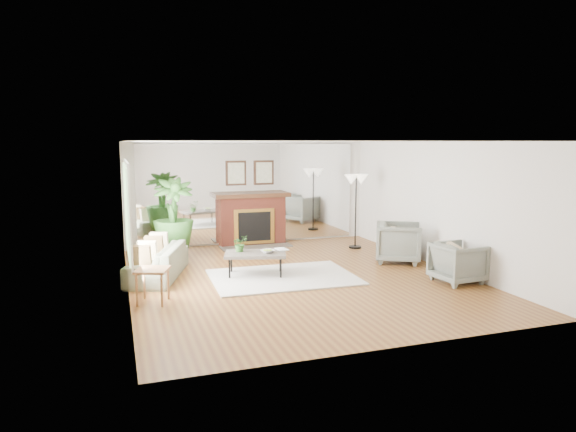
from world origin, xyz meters
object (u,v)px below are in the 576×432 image
object	(u,v)px
sofa	(158,262)
potted_ficus	(173,217)
coffee_table	(255,255)
armchair_front	(458,263)
side_table	(152,274)
fireplace	(252,218)
armchair_back	(399,242)
floor_lamp	(356,185)

from	to	relation	value
sofa	potted_ficus	xyz separation A→B (m)	(0.45, 1.30, 0.65)
coffee_table	armchair_front	size ratio (longest dim) A/B	1.60
sofa	side_table	xyz separation A→B (m)	(-0.20, -1.58, 0.17)
coffee_table	armchair_front	bearing A→B (deg)	-25.37
sofa	side_table	size ratio (longest dim) A/B	3.22
fireplace	armchair_front	xyz separation A→B (m)	(2.60, -4.50, -0.30)
coffee_table	armchair_back	xyz separation A→B (m)	(3.14, 0.17, 0.00)
armchair_front	floor_lamp	distance (m)	3.54
armchair_back	floor_lamp	xyz separation A→B (m)	(-0.22, 1.59, 1.08)
fireplace	side_table	world-z (taller)	fireplace
armchair_back	fireplace	bearing A→B (deg)	70.62
sofa	side_table	world-z (taller)	sofa
armchair_back	floor_lamp	world-z (taller)	floor_lamp
armchair_back	armchair_front	size ratio (longest dim) A/B	1.15
potted_ficus	floor_lamp	bearing A→B (deg)	-0.87
sofa	floor_lamp	size ratio (longest dim) A/B	1.13
sofa	armchair_front	world-z (taller)	armchair_front
sofa	floor_lamp	distance (m)	4.97
coffee_table	armchair_front	xyz separation A→B (m)	(3.31, -1.57, -0.05)
armchair_front	armchair_back	bearing A→B (deg)	1.40
coffee_table	sofa	distance (m)	1.82
armchair_front	side_table	bearing A→B (deg)	80.18
fireplace	side_table	xyz separation A→B (m)	(-2.65, -3.99, -0.20)
armchair_front	floor_lamp	xyz separation A→B (m)	(-0.39, 3.33, 1.13)
fireplace	armchair_back	xyz separation A→B (m)	(2.43, -2.76, -0.24)
armchair_back	side_table	distance (m)	5.22
armchair_front	potted_ficus	size ratio (longest dim) A/B	0.45
fireplace	sofa	xyz separation A→B (m)	(-2.45, -2.41, -0.37)
fireplace	armchair_back	size ratio (longest dim) A/B	2.25
side_table	potted_ficus	size ratio (longest dim) A/B	0.35
armchair_front	floor_lamp	size ratio (longest dim) A/B	0.45
sofa	potted_ficus	distance (m)	1.52
fireplace	side_table	size ratio (longest dim) A/B	3.35
sofa	floor_lamp	bearing A→B (deg)	123.19
fireplace	potted_ficus	distance (m)	2.31
coffee_table	armchair_back	distance (m)	3.15
coffee_table	sofa	world-z (taller)	sofa
coffee_table	potted_ficus	world-z (taller)	potted_ficus
potted_ficus	sofa	bearing A→B (deg)	-109.03
armchair_back	side_table	world-z (taller)	armchair_back
potted_ficus	fireplace	bearing A→B (deg)	28.97
side_table	floor_lamp	distance (m)	5.71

